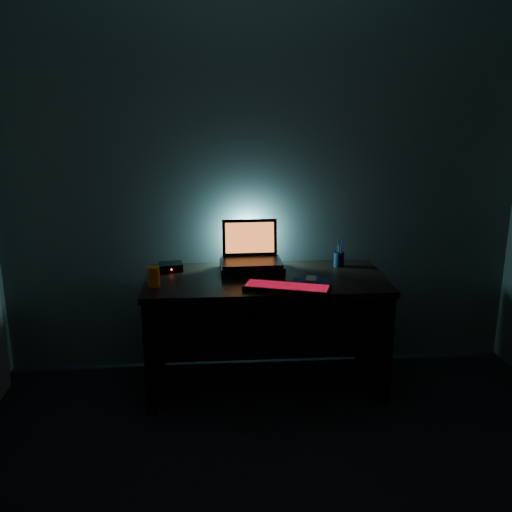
{
  "coord_description": "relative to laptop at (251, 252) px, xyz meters",
  "views": [
    {
      "loc": [
        -0.31,
        -1.77,
        1.83
      ],
      "look_at": [
        -0.07,
        1.57,
        0.9
      ],
      "focal_mm": 40.0,
      "sensor_mm": 36.0,
      "label": 1
    }
  ],
  "objects": [
    {
      "name": "desk",
      "position": [
        0.08,
        -0.12,
        -0.38
      ],
      "size": [
        1.5,
        0.7,
        0.75
      ],
      "color": "black",
      "rests_on": "ground"
    },
    {
      "name": "mousepad",
      "position": [
        0.35,
        -0.31,
        -0.12
      ],
      "size": [
        0.26,
        0.24,
        0.0
      ],
      "primitive_type": "cube",
      "rotation": [
        0.0,
        0.0,
        -0.22
      ],
      "color": "navy",
      "rests_on": "desk"
    },
    {
      "name": "keyboard",
      "position": [
        0.18,
        -0.43,
        -0.1
      ],
      "size": [
        0.53,
        0.31,
        0.03
      ],
      "rotation": [
        0.0,
        0.0,
        -0.31
      ],
      "color": "black",
      "rests_on": "desk"
    },
    {
      "name": "pen_cup",
      "position": [
        0.59,
        0.04,
        -0.07
      ],
      "size": [
        0.08,
        0.08,
        0.1
      ],
      "primitive_type": "cylinder",
      "rotation": [
        0.0,
        0.0,
        -0.18
      ],
      "color": "black",
      "rests_on": "desk"
    },
    {
      "name": "juice_glass",
      "position": [
        -0.6,
        -0.3,
        -0.06
      ],
      "size": [
        0.09,
        0.09,
        0.12
      ],
      "primitive_type": "cylinder",
      "rotation": [
        0.0,
        0.0,
        0.25
      ],
      "color": "orange",
      "rests_on": "desk"
    },
    {
      "name": "mouse",
      "position": [
        0.35,
        -0.31,
        -0.1
      ],
      "size": [
        0.08,
        0.11,
        0.03
      ],
      "primitive_type": "cube",
      "rotation": [
        0.0,
        0.0,
        -0.22
      ],
      "color": "gray",
      "rests_on": "mousepad"
    },
    {
      "name": "riser",
      "position": [
        0.0,
        -0.05,
        -0.09
      ],
      "size": [
        0.41,
        0.31,
        0.06
      ],
      "primitive_type": "cube",
      "rotation": [
        0.0,
        0.0,
        0.03
      ],
      "color": "black",
      "rests_on": "desk"
    },
    {
      "name": "router",
      "position": [
        -0.52,
        0.02,
        -0.1
      ],
      "size": [
        0.17,
        0.14,
        0.05
      ],
      "rotation": [
        0.0,
        0.0,
        0.16
      ],
      "color": "black",
      "rests_on": "desk"
    },
    {
      "name": "room",
      "position": [
        0.08,
        -1.79,
        0.38
      ],
      "size": [
        3.5,
        4.0,
        2.5
      ],
      "color": "black",
      "rests_on": "ground"
    },
    {
      "name": "laptop",
      "position": [
        0.0,
        0.0,
        0.0
      ],
      "size": [
        0.39,
        0.29,
        0.26
      ],
      "rotation": [
        0.0,
        0.0,
        0.03
      ],
      "color": "black",
      "rests_on": "riser"
    }
  ]
}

